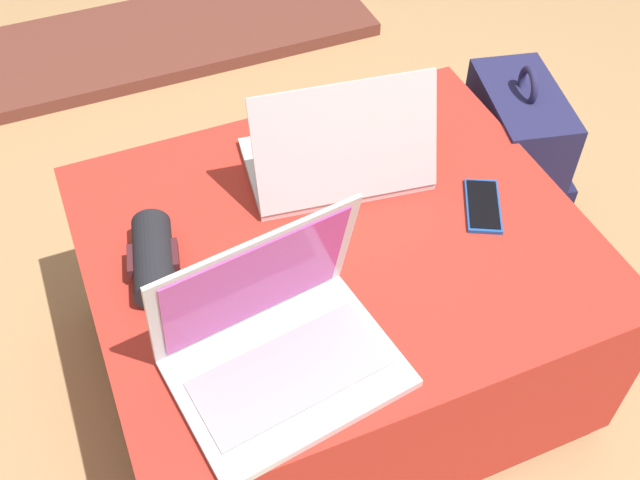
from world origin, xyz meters
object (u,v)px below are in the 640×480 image
object	(u,v)px
backpack	(511,170)
wrist_brace	(153,258)
laptop_far	(338,156)
cell_phone	(483,206)
laptop_near	(277,342)

from	to	relation	value
backpack	wrist_brace	distance (m)	0.97
laptop_far	cell_phone	bearing A→B (deg)	146.86
cell_phone	laptop_near	bearing A→B (deg)	-133.21
laptop_near	laptop_far	size ratio (longest dim) A/B	1.00
laptop_far	backpack	bearing A→B (deg)	-164.23
laptop_near	cell_phone	size ratio (longest dim) A/B	2.44
wrist_brace	laptop_far	bearing A→B (deg)	14.79
laptop_far	wrist_brace	xyz separation A→B (m)	(-0.40, -0.11, -0.01)
laptop_near	cell_phone	bearing A→B (deg)	11.33
wrist_brace	backpack	bearing A→B (deg)	11.03
laptop_near	backpack	size ratio (longest dim) A/B	0.73
cell_phone	backpack	world-z (taller)	backpack
cell_phone	backpack	xyz separation A→B (m)	(0.28, 0.27, -0.23)
backpack	wrist_brace	world-z (taller)	backpack
wrist_brace	cell_phone	bearing A→B (deg)	-7.97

